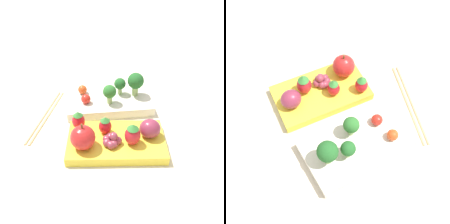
# 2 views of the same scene
# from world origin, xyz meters

# --- Properties ---
(ground_plane) EXTENTS (4.00, 4.00, 0.00)m
(ground_plane) POSITION_xyz_m (0.00, 0.00, 0.00)
(ground_plane) COLOR beige
(bento_box_savoury) EXTENTS (0.22, 0.13, 0.02)m
(bento_box_savoury) POSITION_xyz_m (-0.00, 0.08, 0.01)
(bento_box_savoury) COLOR silver
(bento_box_savoury) RESTS_ON ground_plane
(bento_box_fruit) EXTENTS (0.21, 0.13, 0.02)m
(bento_box_fruit) POSITION_xyz_m (0.01, -0.07, 0.01)
(bento_box_fruit) COLOR yellow
(bento_box_fruit) RESTS_ON ground_plane
(broccoli_floret_0) EXTENTS (0.03, 0.03, 0.05)m
(broccoli_floret_0) POSITION_xyz_m (0.03, 0.09, 0.05)
(broccoli_floret_0) COLOR #93B770
(broccoli_floret_0) RESTS_ON bento_box_savoury
(broccoli_floret_1) EXTENTS (0.04, 0.04, 0.06)m
(broccoli_floret_1) POSITION_xyz_m (0.07, 0.08, 0.06)
(broccoli_floret_1) COLOR #93B770
(broccoli_floret_1) RESTS_ON bento_box_savoury
(broccoli_floret_2) EXTENTS (0.03, 0.03, 0.05)m
(broccoli_floret_2) POSITION_xyz_m (-0.00, 0.05, 0.06)
(broccoli_floret_2) COLOR #93B770
(broccoli_floret_2) RESTS_ON bento_box_savoury
(cherry_tomato_0) EXTENTS (0.02, 0.02, 0.02)m
(cherry_tomato_0) POSITION_xyz_m (-0.07, 0.10, 0.04)
(cherry_tomato_0) COLOR #DB4C1E
(cherry_tomato_0) RESTS_ON bento_box_savoury
(cherry_tomato_1) EXTENTS (0.02, 0.02, 0.02)m
(cherry_tomato_1) POSITION_xyz_m (-0.06, 0.06, 0.04)
(cherry_tomato_1) COLOR red
(cherry_tomato_1) RESTS_ON bento_box_savoury
(apple) EXTENTS (0.05, 0.05, 0.06)m
(apple) POSITION_xyz_m (-0.06, -0.09, 0.05)
(apple) COLOR red
(apple) RESTS_ON bento_box_fruit
(strawberry_0) EXTENTS (0.03, 0.03, 0.04)m
(strawberry_0) POSITION_xyz_m (-0.02, -0.05, 0.04)
(strawberry_0) COLOR red
(strawberry_0) RESTS_ON bento_box_fruit
(strawberry_1) EXTENTS (0.03, 0.03, 0.05)m
(strawberry_1) POSITION_xyz_m (0.04, -0.09, 0.04)
(strawberry_1) COLOR red
(strawberry_1) RESTS_ON bento_box_fruit
(strawberry_2) EXTENTS (0.03, 0.03, 0.04)m
(strawberry_2) POSITION_xyz_m (-0.07, -0.03, 0.04)
(strawberry_2) COLOR red
(strawberry_2) RESTS_ON bento_box_fruit
(plum) EXTENTS (0.04, 0.04, 0.04)m
(plum) POSITION_xyz_m (0.08, -0.07, 0.04)
(plum) COLOR #892D47
(plum) RESTS_ON bento_box_fruit
(grape_cluster) EXTENTS (0.04, 0.04, 0.03)m
(grape_cluster) POSITION_xyz_m (-0.00, -0.09, 0.03)
(grape_cluster) COLOR #93384C
(grape_cluster) RESTS_ON bento_box_fruit
(chopsticks_pair) EXTENTS (0.07, 0.21, 0.01)m
(chopsticks_pair) POSITION_xyz_m (-0.16, 0.04, 0.00)
(chopsticks_pair) COLOR tan
(chopsticks_pair) RESTS_ON ground_plane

